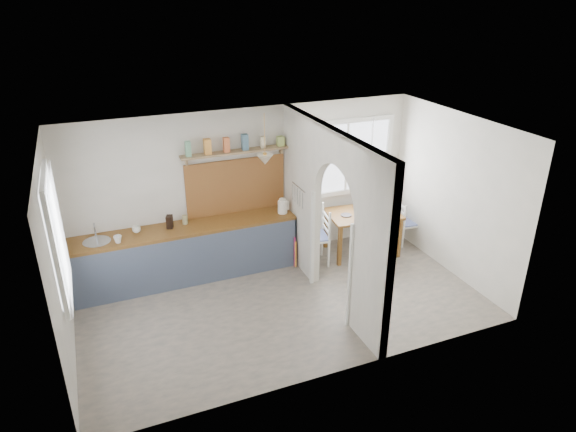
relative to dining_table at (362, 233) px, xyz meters
name	(u,v)px	position (x,y,z in m)	size (l,w,h in m)	color
floor	(284,304)	(-1.87, -1.01, -0.38)	(5.80, 3.20, 0.01)	gray
ceiling	(284,133)	(-1.87, -1.01, 2.22)	(5.80, 3.20, 0.01)	silver
walls	(284,225)	(-1.87, -1.01, 0.92)	(5.81, 3.21, 2.60)	silver
partition	(328,206)	(-1.17, -0.95, 1.07)	(0.12, 3.20, 2.60)	silver
kitchen_window	(54,238)	(-4.74, -1.01, 1.27)	(0.10, 1.16, 1.50)	white
nook_window	(347,157)	(-0.07, 0.55, 1.22)	(1.76, 0.10, 1.30)	white
counter	(187,252)	(-3.00, 0.31, 0.08)	(3.50, 0.60, 0.90)	brown
sink	(97,242)	(-4.30, 0.29, 0.51)	(0.40, 0.40, 0.02)	#B3B6BE
backsplash	(236,186)	(-2.08, 0.56, 0.97)	(1.65, 0.03, 0.90)	brown
shelf	(236,149)	(-2.08, 0.48, 1.62)	(1.75, 0.20, 0.21)	#967F56
pendant_lamp	(265,160)	(-1.72, 0.14, 1.50)	(0.26, 0.26, 0.16)	#EEE6C7
utensil_rail	(299,187)	(-1.26, -0.11, 1.07)	(0.02, 0.02, 0.50)	#B3B6BE
dining_table	(362,233)	(0.00, 0.00, 0.00)	(1.21, 0.81, 0.76)	brown
chair_left	(314,236)	(-0.94, -0.02, 0.12)	(0.46, 0.46, 1.00)	white
chair_right	(408,222)	(0.94, 0.00, 0.04)	(0.38, 0.38, 0.83)	white
kettle	(283,206)	(-1.40, 0.22, 0.65)	(0.21, 0.17, 0.25)	white
mug_a	(118,239)	(-4.02, 0.13, 0.58)	(0.12, 0.12, 0.11)	white
mug_b	(136,229)	(-3.72, 0.38, 0.57)	(0.13, 0.13, 0.10)	white
knife_block	(170,222)	(-3.22, 0.35, 0.62)	(0.09, 0.13, 0.20)	black
jar	(185,220)	(-2.98, 0.41, 0.59)	(0.09, 0.09, 0.14)	#98905D
towel_magenta	(295,252)	(-1.29, -0.04, -0.10)	(0.02, 0.03, 0.55)	#B3275A
towel_orange	(296,254)	(-1.29, -0.08, -0.13)	(0.02, 0.03, 0.47)	orange
bowl	(381,210)	(0.31, -0.07, 0.42)	(0.31, 0.31, 0.07)	silver
table_cup	(362,216)	(-0.15, -0.20, 0.43)	(0.10, 0.10, 0.10)	#51935A
plate	(346,215)	(-0.33, 0.01, 0.39)	(0.18, 0.18, 0.02)	#3B3434
vase	(360,201)	(0.07, 0.26, 0.48)	(0.19, 0.19, 0.20)	#664E79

